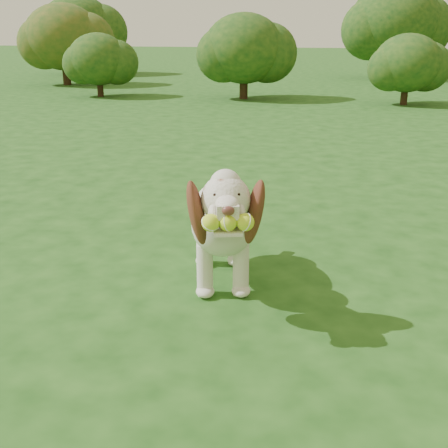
# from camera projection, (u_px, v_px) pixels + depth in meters

# --- Properties ---
(ground) EXTENTS (80.00, 80.00, 0.00)m
(ground) POSITION_uv_depth(u_px,v_px,m) (309.00, 285.00, 2.94)
(ground) COLOR #184112
(ground) RESTS_ON ground
(dog) EXTENTS (0.57, 1.07, 0.70)m
(dog) POSITION_uv_depth(u_px,v_px,m) (222.00, 217.00, 2.82)
(dog) COLOR silver
(dog) RESTS_ON ground
(shrub_a) EXTENTS (1.17, 1.17, 1.21)m
(shrub_a) POSITION_uv_depth(u_px,v_px,m) (98.00, 59.00, 10.94)
(shrub_a) COLOR #382314
(shrub_a) RESTS_ON ground
(shrub_c) EXTENTS (1.17, 1.17, 1.21)m
(shrub_c) POSITION_uv_depth(u_px,v_px,m) (408.00, 63.00, 9.73)
(shrub_c) COLOR #382314
(shrub_c) RESTS_ON ground
(shrub_i) EXTENTS (2.36, 2.36, 2.44)m
(shrub_i) POSITION_uv_depth(u_px,v_px,m) (394.00, 22.00, 14.78)
(shrub_i) COLOR #382314
(shrub_i) RESTS_ON ground
(shrub_g) EXTENTS (2.14, 2.14, 2.22)m
(shrub_g) POSITION_uv_depth(u_px,v_px,m) (78.00, 28.00, 16.30)
(shrub_g) COLOR #382314
(shrub_g) RESTS_ON ground
(shrub_e) EXTENTS (1.80, 1.80, 1.86)m
(shrub_e) POSITION_uv_depth(u_px,v_px,m) (63.00, 37.00, 13.16)
(shrub_e) COLOR #382314
(shrub_e) RESTS_ON ground
(shrub_b) EXTENTS (1.52, 1.52, 1.57)m
(shrub_b) POSITION_uv_depth(u_px,v_px,m) (244.00, 49.00, 10.51)
(shrub_b) COLOR #382314
(shrub_b) RESTS_ON ground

